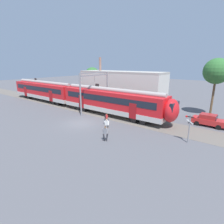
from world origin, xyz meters
The scene contains 12 objects.
ground_plane centered at (0.00, 0.00, 0.00)m, with size 160.00×160.00×0.00m, color #515156.
track_bed centered at (-10.41, 5.67, 0.01)m, with size 80.00×4.40×0.01m, color #605951.
commuter_train centered at (-7.93, 5.67, 2.25)m, with size 38.05×3.07×4.73m.
pedestrian_red centered at (3.16, 1.57, 0.99)m, with size 0.69×0.50×1.67m.
pedestrian_white centered at (4.68, -0.24, 0.99)m, with size 0.53×0.71×1.67m.
pedestrian_grey centered at (6.22, -2.33, 0.96)m, with size 0.54×0.66×1.67m.
parked_car_red centered at (13.85, 9.43, 0.78)m, with size 4.04×1.83×1.54m.
catenary_gantry centered at (-2.62, 5.67, 4.31)m, with size 0.24×6.64×6.53m.
crossing_signal centered at (13.14, 2.50, 2.01)m, with size 0.96×0.22×3.00m.
background_building centered at (-3.52, 14.34, 3.21)m, with size 18.31×5.00×9.20m.
street_tree_right centered at (13.22, 14.70, 6.75)m, with size 3.73×3.73×8.66m.
street_tree_left centered at (-15.43, 18.48, 5.01)m, with size 3.94×3.94×7.00m.
Camera 1 is at (17.02, -15.26, 7.79)m, focal length 28.00 mm.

